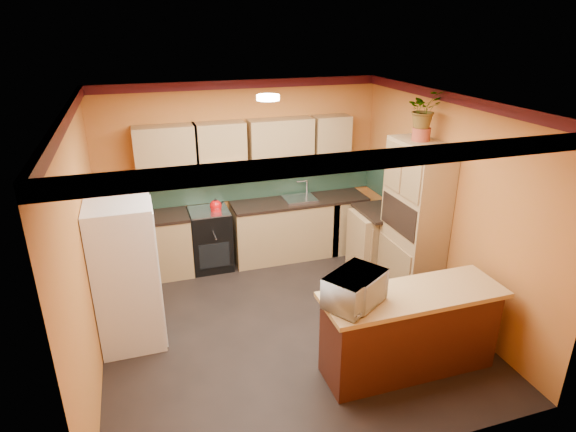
# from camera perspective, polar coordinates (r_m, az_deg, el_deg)

# --- Properties ---
(room_shell) EXTENTS (4.24, 4.24, 2.72)m
(room_shell) POSITION_cam_1_polar(r_m,az_deg,el_deg) (5.41, -1.15, 7.41)
(room_shell) COLOR black
(room_shell) RESTS_ON ground
(base_cabinets_back) EXTENTS (3.65, 0.60, 0.88)m
(base_cabinets_back) POSITION_cam_1_polar(r_m,az_deg,el_deg) (7.36, -4.36, -2.20)
(base_cabinets_back) COLOR tan
(base_cabinets_back) RESTS_ON ground
(countertop_back) EXTENTS (3.65, 0.62, 0.04)m
(countertop_back) POSITION_cam_1_polar(r_m,az_deg,el_deg) (7.18, -4.46, 1.14)
(countertop_back) COLOR black
(countertop_back) RESTS_ON base_cabinets_back
(stove) EXTENTS (0.58, 0.58, 0.91)m
(stove) POSITION_cam_1_polar(r_m,az_deg,el_deg) (7.25, -9.17, -2.70)
(stove) COLOR black
(stove) RESTS_ON ground
(kettle) EXTENTS (0.22, 0.22, 0.18)m
(kettle) POSITION_cam_1_polar(r_m,az_deg,el_deg) (7.01, -8.56, 1.29)
(kettle) COLOR red
(kettle) RESTS_ON stove
(sink) EXTENTS (0.48, 0.40, 0.03)m
(sink) POSITION_cam_1_polar(r_m,az_deg,el_deg) (7.37, 1.39, 2.06)
(sink) COLOR silver
(sink) RESTS_ON countertop_back
(base_cabinets_right) EXTENTS (0.60, 0.80, 0.88)m
(base_cabinets_right) POSITION_cam_1_polar(r_m,az_deg,el_deg) (7.28, 10.78, -2.83)
(base_cabinets_right) COLOR tan
(base_cabinets_right) RESTS_ON ground
(countertop_right) EXTENTS (0.62, 0.80, 0.04)m
(countertop_right) POSITION_cam_1_polar(r_m,az_deg,el_deg) (7.10, 11.04, 0.54)
(countertop_right) COLOR black
(countertop_right) RESTS_ON base_cabinets_right
(fridge) EXTENTS (0.68, 0.66, 1.70)m
(fridge) POSITION_cam_1_polar(r_m,az_deg,el_deg) (5.64, -18.60, -6.75)
(fridge) COLOR white
(fridge) RESTS_ON ground
(pantry) EXTENTS (0.48, 0.90, 2.10)m
(pantry) POSITION_cam_1_polar(r_m,az_deg,el_deg) (6.46, 14.73, -0.57)
(pantry) COLOR tan
(pantry) RESTS_ON ground
(fern_pot) EXTENTS (0.22, 0.22, 0.16)m
(fern_pot) POSITION_cam_1_polar(r_m,az_deg,el_deg) (6.17, 15.50, 9.33)
(fern_pot) COLOR #A13E27
(fern_pot) RESTS_ON pantry
(fern) EXTENTS (0.44, 0.40, 0.45)m
(fern) POSITION_cam_1_polar(r_m,az_deg,el_deg) (6.11, 15.80, 12.11)
(fern) COLOR tan
(fern) RESTS_ON fern_pot
(breakfast_bar) EXTENTS (1.80, 0.55, 0.88)m
(breakfast_bar) POSITION_cam_1_polar(r_m,az_deg,el_deg) (5.31, 14.18, -13.34)
(breakfast_bar) COLOR #522013
(breakfast_bar) RESTS_ON ground
(bar_top) EXTENTS (1.90, 0.65, 0.05)m
(bar_top) POSITION_cam_1_polar(r_m,az_deg,el_deg) (5.06, 14.67, -9.04)
(bar_top) COLOR tan
(bar_top) RESTS_ON breakfast_bar
(microwave) EXTENTS (0.71, 0.65, 0.33)m
(microwave) POSITION_cam_1_polar(r_m,az_deg,el_deg) (4.67, 7.92, -8.58)
(microwave) COLOR white
(microwave) RESTS_ON bar_top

